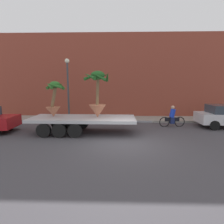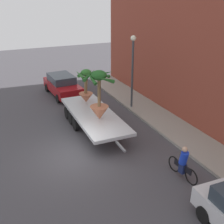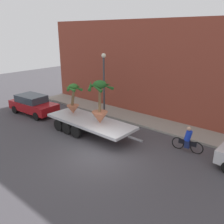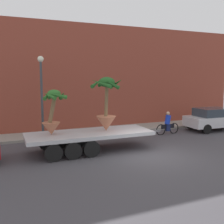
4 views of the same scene
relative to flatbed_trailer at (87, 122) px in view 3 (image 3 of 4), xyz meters
name	(u,v)px [view 3 (image 3 of 4)]	position (x,y,z in m)	size (l,w,h in m)	color
ground_plane	(99,155)	(2.72, -1.84, -0.77)	(60.00, 60.00, 0.00)	#423F44
sidewalk	(154,123)	(2.72, 4.26, -0.70)	(24.00, 2.20, 0.15)	gray
building_facade	(169,71)	(2.72, 5.96, 2.95)	(24.00, 1.20, 7.44)	brown
flatbed_trailer	(87,122)	(0.00, 0.00, 0.00)	(7.39, 2.39, 0.98)	#B7BABF
potted_palm_rear	(100,104)	(1.18, 0.00, 1.48)	(1.64, 1.76, 2.79)	#B26647
potted_palm_middle	(73,100)	(-1.55, 0.20, 1.20)	(1.18, 1.19, 2.19)	#B26647
cyclist	(188,140)	(6.28, 1.82, -0.10)	(1.84, 0.37, 1.54)	black
trailing_car	(33,104)	(-6.26, -0.13, 0.06)	(4.47, 2.15, 1.58)	maroon
street_lamp	(104,76)	(-1.54, 3.46, 2.46)	(0.36, 0.36, 4.83)	#383D42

